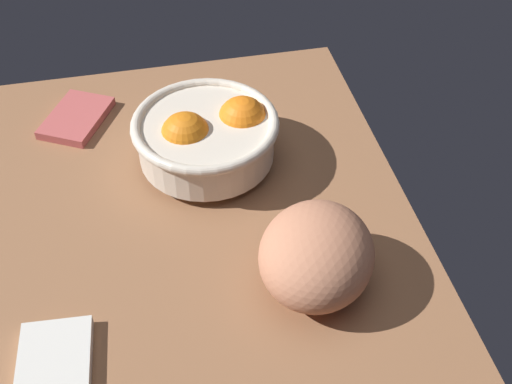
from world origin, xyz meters
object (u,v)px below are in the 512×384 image
fruit_bowl (208,135)px  napkin_spare (54,364)px  napkin_folded (76,118)px  bread_loaf (316,255)px

fruit_bowl → napkin_spare: fruit_bowl is taller
fruit_bowl → napkin_folded: 25.53cm
bread_loaf → napkin_spare: size_ratio=1.43×
napkin_folded → napkin_spare: 47.20cm
napkin_folded → fruit_bowl: bearing=-125.7°
napkin_folded → bread_loaf: bearing=-143.7°
fruit_bowl → napkin_spare: (-32.44, 23.73, -4.57)cm
fruit_bowl → napkin_folded: bearing=54.3°
bread_loaf → napkin_folded: size_ratio=1.34×
fruit_bowl → napkin_folded: fruit_bowl is taller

